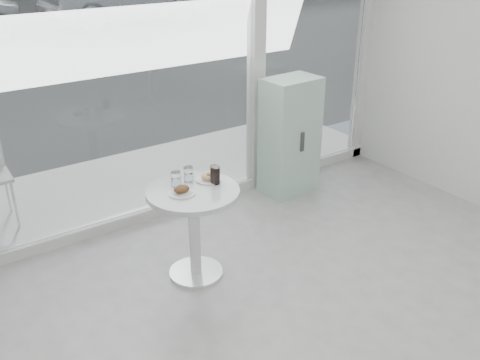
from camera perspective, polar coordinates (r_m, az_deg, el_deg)
storefront at (r=4.99m, az=-6.16°, el=15.08°), size 5.00×0.14×3.00m
main_table at (r=4.19m, az=-4.94°, el=-3.75°), size 0.72×0.72×0.77m
patio_deck at (r=6.15m, az=-9.68°, el=0.30°), size 5.60×1.60×0.05m
mint_cabinet at (r=5.61m, az=5.33°, el=4.66°), size 0.59×0.42×1.23m
plate_fritter at (r=4.03m, az=-6.21°, el=-1.12°), size 0.21×0.21×0.07m
plate_donut at (r=4.23m, az=-3.34°, el=0.21°), size 0.21×0.21×0.05m
water_tumbler_a at (r=4.14m, az=-6.85°, el=-0.01°), size 0.08×0.08×0.12m
water_tumbler_b at (r=4.21m, az=-5.51°, el=0.53°), size 0.07×0.07×0.12m
cola_glass at (r=4.15m, az=-2.67°, el=0.52°), size 0.08×0.08×0.15m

